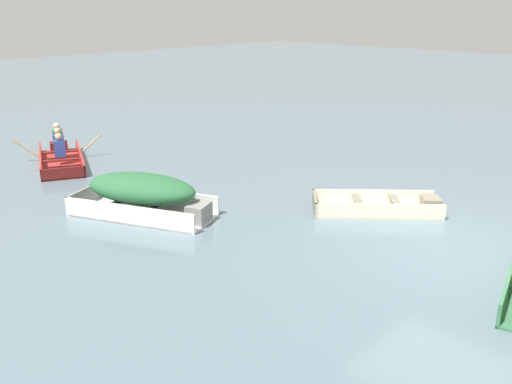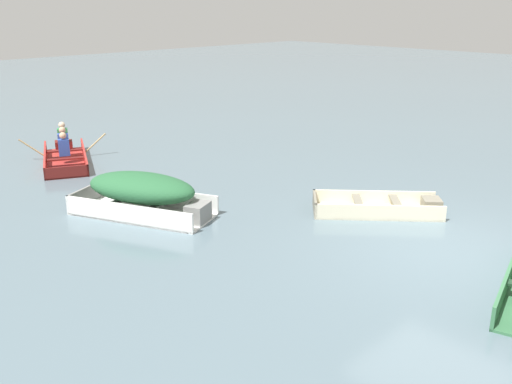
{
  "view_description": "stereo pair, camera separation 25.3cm",
  "coord_description": "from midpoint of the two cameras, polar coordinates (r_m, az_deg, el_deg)",
  "views": [
    {
      "loc": [
        -8.9,
        -4.0,
        4.1
      ],
      "look_at": [
        -0.87,
        3.86,
        0.35
      ],
      "focal_mm": 40.0,
      "sensor_mm": 36.0,
      "label": 1
    },
    {
      "loc": [
        -8.73,
        -4.18,
        4.1
      ],
      "look_at": [
        -0.87,
        3.86,
        0.35
      ],
      "focal_mm": 40.0,
      "sensor_mm": 36.0,
      "label": 2
    }
  ],
  "objects": [
    {
      "name": "skiff_cream_near_moored",
      "position": [
        11.96,
        11.89,
        -1.43
      ],
      "size": [
        2.43,
        2.53,
        0.32
      ],
      "color": "beige",
      "rests_on": "ground"
    },
    {
      "name": "ground_plane",
      "position": [
        10.55,
        17.99,
        -5.38
      ],
      "size": [
        80.0,
        80.0,
        0.0
      ],
      "primitive_type": "plane",
      "color": "slate"
    },
    {
      "name": "skiff_white_mid_moored",
      "position": [
        11.6,
        -11.87,
        -0.05
      ],
      "size": [
        2.21,
        3.08,
        0.87
      ],
      "color": "white",
      "rests_on": "ground"
    },
    {
      "name": "rowboat_red_with_crew",
      "position": [
        16.27,
        -19.41,
        3.52
      ],
      "size": [
        2.41,
        3.22,
        0.88
      ],
      "color": "#AD2D28",
      "rests_on": "ground"
    }
  ]
}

